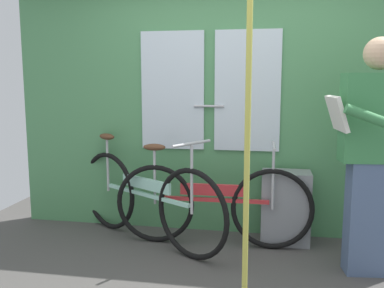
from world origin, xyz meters
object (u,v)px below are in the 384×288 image
bicycle_near_door (146,199)px  passenger_reading_newspaper (373,152)px  handrail_pole (248,128)px  trash_bin_by_wall (285,207)px  bicycle_leaning_behind (211,204)px

bicycle_near_door → passenger_reading_newspaper: passenger_reading_newspaper is taller
bicycle_near_door → handrail_pole: (0.94, -1.01, 0.76)m
bicycle_near_door → trash_bin_by_wall: size_ratio=2.46×
passenger_reading_newspaper → handrail_pole: 1.14m
bicycle_leaning_behind → handrail_pole: 1.34m
bicycle_near_door → bicycle_leaning_behind: bicycle_near_door is taller
bicycle_leaning_behind → handrail_pole: handrail_pole is taller
bicycle_near_door → handrail_pole: 1.58m
bicycle_leaning_behind → passenger_reading_newspaper: 1.38m
bicycle_near_door → bicycle_leaning_behind: 0.59m
bicycle_leaning_behind → passenger_reading_newspaper: passenger_reading_newspaper is taller
passenger_reading_newspaper → trash_bin_by_wall: size_ratio=2.70×
handrail_pole → bicycle_near_door: bearing=133.2°
bicycle_leaning_behind → trash_bin_by_wall: bicycle_leaning_behind is taller
passenger_reading_newspaper → handrail_pole: handrail_pole is taller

